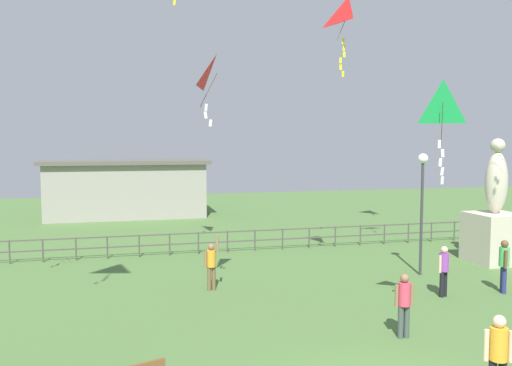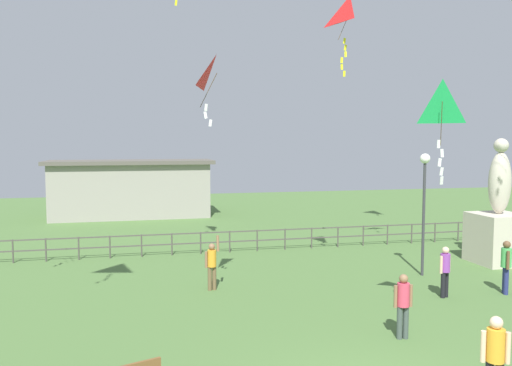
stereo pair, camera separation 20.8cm
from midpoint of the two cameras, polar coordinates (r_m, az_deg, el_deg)
statue_monument at (r=22.45m, az=25.00°, el=-4.35°), size 1.87×1.87×4.97m
lamppost at (r=19.11m, az=17.88°, el=-0.42°), size 0.36×0.36×4.41m
person_0 at (r=13.20m, az=15.86°, el=-12.65°), size 0.48×0.30×1.60m
person_1 at (r=18.11m, az=25.79°, el=-8.06°), size 0.32×0.47×1.70m
person_3 at (r=10.59m, az=25.03°, el=-17.00°), size 0.48×0.31×1.69m
person_4 at (r=16.70m, az=-5.40°, el=-8.92°), size 0.47×0.28×1.80m
person_5 at (r=16.96m, az=20.01°, el=-8.93°), size 0.46×0.29×1.59m
kite_0 at (r=18.45m, az=9.98°, el=18.10°), size 0.89×1.26×2.68m
kite_1 at (r=14.78m, az=-4.85°, el=12.05°), size 0.88×1.22×2.00m
kite_2 at (r=12.88m, az=19.81°, el=8.10°), size 0.83×0.65×2.50m
waterfront_railing at (r=22.34m, az=-3.39°, el=-6.24°), size 36.01×0.06×0.95m
pavilion_building at (r=33.71m, az=-14.46°, el=-0.59°), size 10.42×3.91×3.68m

